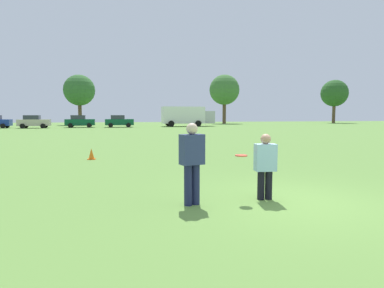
{
  "coord_description": "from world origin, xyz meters",
  "views": [
    {
      "loc": [
        -3.63,
        -6.33,
        1.9
      ],
      "look_at": [
        -1.66,
        3.15,
        1.03
      ],
      "focal_mm": 30.5,
      "sensor_mm": 36.0,
      "label": 1
    }
  ],
  "objects_px": {
    "player_thrower": "(192,159)",
    "traffic_cone": "(91,154)",
    "parked_car_center": "(34,122)",
    "parked_car_near_right": "(119,121)",
    "box_truck": "(187,116)",
    "player_defender": "(265,163)",
    "frisbee": "(241,156)",
    "parked_car_mid_right": "(80,121)"
  },
  "relations": [
    {
      "from": "player_thrower",
      "to": "traffic_cone",
      "type": "distance_m",
      "value": 8.26
    },
    {
      "from": "parked_car_center",
      "to": "parked_car_near_right",
      "type": "height_order",
      "value": "same"
    },
    {
      "from": "parked_car_center",
      "to": "box_truck",
      "type": "height_order",
      "value": "box_truck"
    },
    {
      "from": "traffic_cone",
      "to": "parked_car_center",
      "type": "xyz_separation_m",
      "value": [
        -11.12,
        35.32,
        0.69
      ]
    },
    {
      "from": "player_thrower",
      "to": "parked_car_near_right",
      "type": "bearing_deg",
      "value": 92.78
    },
    {
      "from": "parked_car_center",
      "to": "parked_car_near_right",
      "type": "distance_m",
      "value": 11.78
    },
    {
      "from": "player_defender",
      "to": "frisbee",
      "type": "bearing_deg",
      "value": 179.01
    },
    {
      "from": "parked_car_center",
      "to": "parked_car_mid_right",
      "type": "xyz_separation_m",
      "value": [
        6.06,
        1.19,
        0.0
      ]
    },
    {
      "from": "parked_car_center",
      "to": "parked_car_mid_right",
      "type": "relative_size",
      "value": 1.0
    },
    {
      "from": "player_defender",
      "to": "frisbee",
      "type": "xyz_separation_m",
      "value": [
        -0.56,
        0.01,
        0.19
      ]
    },
    {
      "from": "box_truck",
      "to": "parked_car_near_right",
      "type": "bearing_deg",
      "value": -170.5
    },
    {
      "from": "player_defender",
      "to": "parked_car_near_right",
      "type": "bearing_deg",
      "value": 94.99
    },
    {
      "from": "parked_car_center",
      "to": "traffic_cone",
      "type": "bearing_deg",
      "value": -72.53
    },
    {
      "from": "frisbee",
      "to": "box_truck",
      "type": "xyz_separation_m",
      "value": [
        7.53,
        45.63,
        0.75
      ]
    },
    {
      "from": "frisbee",
      "to": "box_truck",
      "type": "relative_size",
      "value": 0.03
    },
    {
      "from": "parked_car_mid_right",
      "to": "box_truck",
      "type": "relative_size",
      "value": 0.5
    },
    {
      "from": "traffic_cone",
      "to": "box_truck",
      "type": "height_order",
      "value": "box_truck"
    },
    {
      "from": "player_thrower",
      "to": "frisbee",
      "type": "relative_size",
      "value": 6.4
    },
    {
      "from": "frisbee",
      "to": "traffic_cone",
      "type": "relative_size",
      "value": 0.56
    },
    {
      "from": "traffic_cone",
      "to": "parked_car_center",
      "type": "height_order",
      "value": "parked_car_center"
    },
    {
      "from": "parked_car_center",
      "to": "parked_car_mid_right",
      "type": "height_order",
      "value": "same"
    },
    {
      "from": "parked_car_near_right",
      "to": "box_truck",
      "type": "relative_size",
      "value": 0.5
    },
    {
      "from": "player_thrower",
      "to": "parked_car_center",
      "type": "distance_m",
      "value": 45.25
    },
    {
      "from": "player_defender",
      "to": "parked_car_mid_right",
      "type": "distance_m",
      "value": 45.17
    },
    {
      "from": "player_defender",
      "to": "traffic_cone",
      "type": "bearing_deg",
      "value": 120.23
    },
    {
      "from": "player_defender",
      "to": "parked_car_center",
      "type": "bearing_deg",
      "value": 109.92
    },
    {
      "from": "player_defender",
      "to": "traffic_cone",
      "type": "relative_size",
      "value": 3.08
    },
    {
      "from": "parked_car_center",
      "to": "box_truck",
      "type": "xyz_separation_m",
      "value": [
        22.54,
        2.67,
        0.83
      ]
    },
    {
      "from": "frisbee",
      "to": "parked_car_center",
      "type": "relative_size",
      "value": 0.06
    },
    {
      "from": "player_defender",
      "to": "parked_car_mid_right",
      "type": "relative_size",
      "value": 0.35
    },
    {
      "from": "box_truck",
      "to": "player_thrower",
      "type": "bearing_deg",
      "value": -100.72
    },
    {
      "from": "player_thrower",
      "to": "frisbee",
      "type": "height_order",
      "value": "player_thrower"
    },
    {
      "from": "parked_car_center",
      "to": "player_thrower",
      "type": "bearing_deg",
      "value": -72.14
    },
    {
      "from": "frisbee",
      "to": "parked_car_near_right",
      "type": "height_order",
      "value": "parked_car_near_right"
    },
    {
      "from": "parked_car_near_right",
      "to": "parked_car_center",
      "type": "bearing_deg",
      "value": -175.78
    },
    {
      "from": "traffic_cone",
      "to": "parked_car_mid_right",
      "type": "xyz_separation_m",
      "value": [
        -5.06,
        36.52,
        0.69
      ]
    },
    {
      "from": "frisbee",
      "to": "parked_car_center",
      "type": "distance_m",
      "value": 45.5
    },
    {
      "from": "traffic_cone",
      "to": "player_defender",
      "type": "bearing_deg",
      "value": -59.77
    },
    {
      "from": "player_defender",
      "to": "parked_car_near_right",
      "type": "xyz_separation_m",
      "value": [
        -3.82,
        43.83,
        0.11
      ]
    },
    {
      "from": "player_thrower",
      "to": "parked_car_mid_right",
      "type": "xyz_separation_m",
      "value": [
        -7.82,
        44.26,
        -0.05
      ]
    },
    {
      "from": "traffic_cone",
      "to": "parked_car_center",
      "type": "relative_size",
      "value": 0.11
    },
    {
      "from": "player_thrower",
      "to": "box_truck",
      "type": "relative_size",
      "value": 0.2
    }
  ]
}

